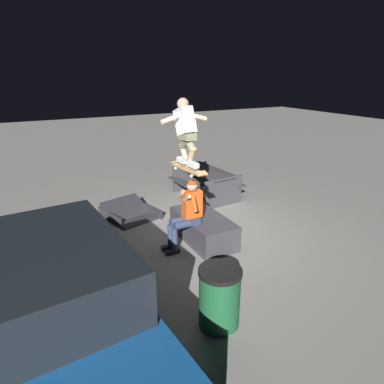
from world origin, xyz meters
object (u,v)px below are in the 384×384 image
at_px(kicker_ramp, 130,214).
at_px(person_sitting_on_ledge, 187,211).
at_px(trash_bin, 219,297).
at_px(ledge_box_main, 203,228).
at_px(skateboard, 187,169).
at_px(parked_car, 44,305).
at_px(picnic_table_back, 206,179).
at_px(skater_airborne, 186,129).

bearing_deg(kicker_ramp, person_sitting_on_ledge, -164.46).
bearing_deg(trash_bin, ledge_box_main, -24.19).
distance_m(ledge_box_main, skateboard, 1.36).
height_order(kicker_ramp, parked_car, parked_car).
relative_size(trash_bin, parked_car, 0.19).
bearing_deg(picnic_table_back, trash_bin, 152.41).
xyz_separation_m(person_sitting_on_ledge, skateboard, (0.02, -0.03, 0.80)).
relative_size(picnic_table_back, trash_bin, 2.22).
bearing_deg(skateboard, ledge_box_main, -73.45).
bearing_deg(skateboard, parked_car, 123.55).
relative_size(skateboard, skater_airborne, 0.92).
bearing_deg(skater_airborne, kicker_ramp, 17.00).
xyz_separation_m(ledge_box_main, picnic_table_back, (2.09, -1.25, 0.25)).
relative_size(ledge_box_main, kicker_ramp, 1.19).
xyz_separation_m(skateboard, trash_bin, (-2.03, 0.57, -1.13)).
distance_m(skateboard, trash_bin, 2.39).
distance_m(skater_airborne, picnic_table_back, 3.22).
bearing_deg(kicker_ramp, trash_bin, 179.73).
distance_m(ledge_box_main, parked_car, 3.54).
relative_size(skateboard, trash_bin, 1.27).
bearing_deg(person_sitting_on_ledge, trash_bin, 165.02).
height_order(skateboard, parked_car, skateboard).
bearing_deg(parked_car, kicker_ramp, -29.78).
distance_m(picnic_table_back, parked_car, 5.77).
xyz_separation_m(person_sitting_on_ledge, kicker_ramp, (1.86, 0.52, -0.67)).
bearing_deg(skateboard, skater_airborne, 4.00).
distance_m(kicker_ramp, parked_car, 4.15).
height_order(kicker_ramp, picnic_table_back, picnic_table_back).
relative_size(person_sitting_on_ledge, kicker_ramp, 1.04).
xyz_separation_m(skateboard, parked_car, (-1.71, 2.58, -0.75)).
xyz_separation_m(ledge_box_main, parked_car, (-1.83, 2.98, 0.54)).
relative_size(ledge_box_main, skateboard, 1.47).
bearing_deg(parked_car, trash_bin, -98.98).
distance_m(person_sitting_on_ledge, trash_bin, 2.10).
bearing_deg(picnic_table_back, skater_airborne, 142.50).
height_order(skater_airborne, parked_car, skater_airborne).
relative_size(skateboard, picnic_table_back, 0.57).
relative_size(picnic_table_back, parked_car, 0.42).
distance_m(skater_airborne, kicker_ramp, 2.85).
bearing_deg(person_sitting_on_ledge, skater_airborne, -18.19).
bearing_deg(kicker_ramp, ledge_box_main, -151.18).
height_order(skateboard, skater_airborne, skater_airborne).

